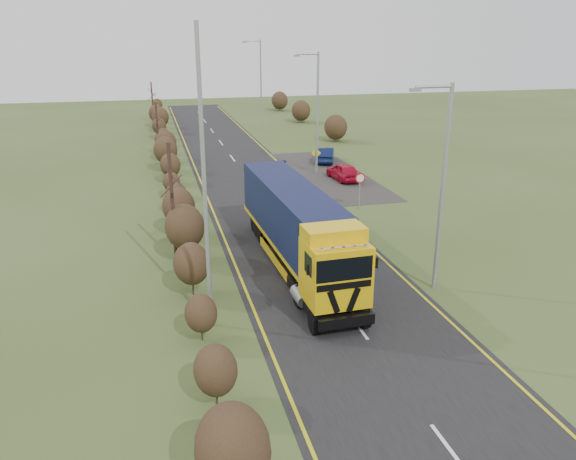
{
  "coord_description": "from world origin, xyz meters",
  "views": [
    {
      "loc": [
        -7.38,
        -22.68,
        10.84
      ],
      "look_at": [
        -1.14,
        2.29,
        1.83
      ],
      "focal_mm": 35.0,
      "sensor_mm": 36.0,
      "label": 1
    }
  ],
  "objects_px": {
    "lorry": "(297,224)",
    "car_blue_sedan": "(326,155)",
    "speed_sign": "(360,184)",
    "streetlight_near": "(441,181)",
    "car_red_hatchback": "(343,172)"
  },
  "relations": [
    {
      "from": "lorry",
      "to": "speed_sign",
      "type": "bearing_deg",
      "value": 50.29
    },
    {
      "from": "lorry",
      "to": "car_blue_sedan",
      "type": "height_order",
      "value": "lorry"
    },
    {
      "from": "car_red_hatchback",
      "to": "speed_sign",
      "type": "distance_m",
      "value": 7.96
    },
    {
      "from": "streetlight_near",
      "to": "lorry",
      "type": "bearing_deg",
      "value": 144.53
    },
    {
      "from": "car_red_hatchback",
      "to": "streetlight_near",
      "type": "bearing_deg",
      "value": 77.25
    },
    {
      "from": "lorry",
      "to": "streetlight_near",
      "type": "distance_m",
      "value": 7.04
    },
    {
      "from": "lorry",
      "to": "speed_sign",
      "type": "xyz_separation_m",
      "value": [
        6.4,
        8.29,
        -0.51
      ]
    },
    {
      "from": "lorry",
      "to": "streetlight_near",
      "type": "bearing_deg",
      "value": -37.51
    },
    {
      "from": "car_red_hatchback",
      "to": "car_blue_sedan",
      "type": "bearing_deg",
      "value": -100.4
    },
    {
      "from": "car_red_hatchback",
      "to": "speed_sign",
      "type": "bearing_deg",
      "value": 73.23
    },
    {
      "from": "car_blue_sedan",
      "to": "streetlight_near",
      "type": "bearing_deg",
      "value": 102.76
    },
    {
      "from": "car_red_hatchback",
      "to": "streetlight_near",
      "type": "relative_size",
      "value": 0.44
    },
    {
      "from": "car_blue_sedan",
      "to": "speed_sign",
      "type": "distance_m",
      "value": 14.45
    },
    {
      "from": "car_blue_sedan",
      "to": "speed_sign",
      "type": "height_order",
      "value": "speed_sign"
    },
    {
      "from": "streetlight_near",
      "to": "speed_sign",
      "type": "distance_m",
      "value": 12.54
    }
  ]
}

